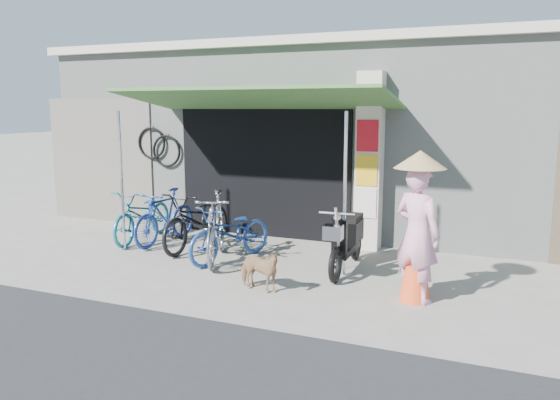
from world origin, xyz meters
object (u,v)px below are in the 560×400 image
at_px(bike_teal, 143,215).
at_px(bike_black, 198,220).
at_px(street_dog, 259,270).
at_px(bike_silver, 216,227).
at_px(nun, 417,229).
at_px(moped, 347,240).
at_px(bike_navy, 231,233).
at_px(bike_blue, 165,217).

xyz_separation_m(bike_teal, bike_black, (1.22, -0.11, 0.03)).
bearing_deg(bike_teal, street_dog, -34.18).
height_order(bike_teal, bike_silver, bike_silver).
bearing_deg(bike_black, bike_teal, 177.77).
bearing_deg(nun, bike_silver, 15.19).
bearing_deg(street_dog, moped, -19.07).
height_order(street_dog, moped, moped).
height_order(bike_silver, moped, bike_silver).
xyz_separation_m(bike_black, bike_silver, (0.67, -0.56, 0.04)).
distance_m(bike_navy, nun, 3.12).
bearing_deg(bike_teal, moped, -10.15).
bearing_deg(bike_silver, bike_black, 118.67).
relative_size(bike_silver, street_dog, 2.64).
relative_size(bike_teal, bike_blue, 1.12).
relative_size(bike_silver, moped, 1.03).
bearing_deg(bike_navy, street_dog, -31.12).
xyz_separation_m(moped, nun, (1.15, -0.96, 0.48)).
xyz_separation_m(bike_silver, street_dog, (1.24, -1.08, -0.26)).
height_order(bike_blue, bike_silver, bike_silver).
relative_size(bike_blue, nun, 0.86).
bearing_deg(bike_blue, nun, -10.43).
bearing_deg(nun, bike_blue, 11.16).
distance_m(bike_teal, bike_silver, 2.00).
distance_m(moped, nun, 1.57).
bearing_deg(bike_teal, bike_navy, -20.08).
relative_size(bike_navy, moped, 0.97).
distance_m(bike_silver, moped, 2.08).
xyz_separation_m(bike_teal, nun, (5.10, -1.32, 0.45)).
bearing_deg(moped, bike_blue, 173.09).
xyz_separation_m(bike_silver, nun, (3.21, -0.65, 0.38)).
bearing_deg(street_dog, nun, -66.28).
relative_size(bike_teal, nun, 0.96).
bearing_deg(nun, street_dog, 39.04).
xyz_separation_m(bike_black, nun, (3.88, -1.21, 0.42)).
bearing_deg(bike_silver, street_dog, -62.61).
height_order(bike_teal, street_dog, bike_teal).
xyz_separation_m(bike_navy, nun, (2.99, -0.75, 0.48)).
distance_m(bike_black, nun, 4.09).
bearing_deg(nun, bike_navy, 12.58).
relative_size(bike_teal, street_dog, 2.64).
height_order(bike_teal, moped, moped).
relative_size(bike_blue, bike_black, 0.85).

